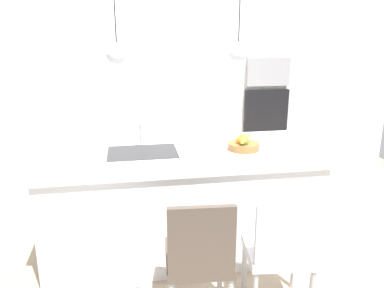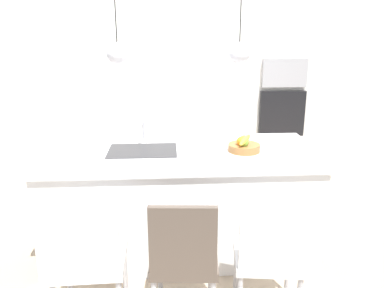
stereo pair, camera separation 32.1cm
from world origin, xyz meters
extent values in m
plane|color=tan|center=(0.00, 0.00, 0.00)|extent=(6.60, 6.60, 0.00)
cube|color=silver|center=(0.00, 1.65, 1.30)|extent=(6.00, 0.10, 2.60)
cube|color=white|center=(0.00, 0.00, 0.42)|extent=(2.20, 0.89, 0.85)
cube|color=white|center=(0.00, 0.00, 0.88)|extent=(2.26, 0.95, 0.06)
cube|color=#2D2D30|center=(-0.31, 0.00, 0.90)|extent=(0.56, 0.40, 0.02)
cylinder|color=silver|center=(-0.31, 0.24, 1.02)|extent=(0.02, 0.02, 0.22)
cylinder|color=silver|center=(-0.31, 0.16, 1.12)|extent=(0.02, 0.16, 0.02)
cylinder|color=#9E6B38|center=(0.52, -0.06, 0.94)|extent=(0.26, 0.26, 0.06)
sphere|color=olive|center=(0.51, -0.11, 0.99)|extent=(0.07, 0.07, 0.07)
sphere|color=olive|center=(0.53, -0.03, 0.99)|extent=(0.08, 0.08, 0.08)
sphere|color=orange|center=(0.49, -0.09, 1.00)|extent=(0.08, 0.08, 0.08)
ellipsoid|color=yellow|center=(0.52, -0.11, 1.02)|extent=(0.14, 0.18, 0.09)
cube|color=#9E9EA3|center=(1.31, 1.58, 1.36)|extent=(0.54, 0.08, 0.34)
cube|color=black|center=(1.31, 1.58, 0.86)|extent=(0.56, 0.08, 0.56)
cube|color=white|center=(-0.61, -0.85, 0.45)|extent=(0.46, 0.45, 0.06)
cube|color=white|center=(-0.60, -1.05, 0.66)|extent=(0.43, 0.05, 0.36)
cylinder|color=#B2B2B7|center=(-0.42, -0.65, 0.21)|extent=(0.04, 0.04, 0.42)
cylinder|color=#B2B2B7|center=(-0.81, -0.66, 0.21)|extent=(0.04, 0.04, 0.42)
cube|color=brown|center=(0.00, -0.85, 0.44)|extent=(0.46, 0.48, 0.06)
cube|color=brown|center=(-0.02, -1.05, 0.68)|extent=(0.40, 0.07, 0.43)
cylinder|color=#B2B2B7|center=(0.19, -0.67, 0.20)|extent=(0.04, 0.04, 0.41)
cylinder|color=#B2B2B7|center=(-0.17, -0.64, 0.20)|extent=(0.04, 0.04, 0.41)
cube|color=silver|center=(0.55, -0.85, 0.43)|extent=(0.48, 0.47, 0.06)
cube|color=silver|center=(0.52, -1.04, 0.66)|extent=(0.41, 0.09, 0.40)
cylinder|color=#B2B2B7|center=(0.75, -0.68, 0.20)|extent=(0.04, 0.04, 0.40)
cylinder|color=#B2B2B7|center=(0.38, -0.64, 0.20)|extent=(0.04, 0.04, 0.40)
sphere|color=silver|center=(-0.47, 0.00, 1.69)|extent=(0.17, 0.17, 0.17)
cylinder|color=black|center=(-0.47, 0.00, 2.07)|extent=(0.01, 0.01, 0.60)
sphere|color=silver|center=(0.47, 0.00, 1.69)|extent=(0.17, 0.17, 0.17)
cylinder|color=black|center=(0.47, 0.00, 2.07)|extent=(0.01, 0.01, 0.60)
camera|label=1|loc=(-0.41, -3.03, 1.88)|focal=36.50mm
camera|label=2|loc=(-0.09, -3.07, 1.88)|focal=36.50mm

